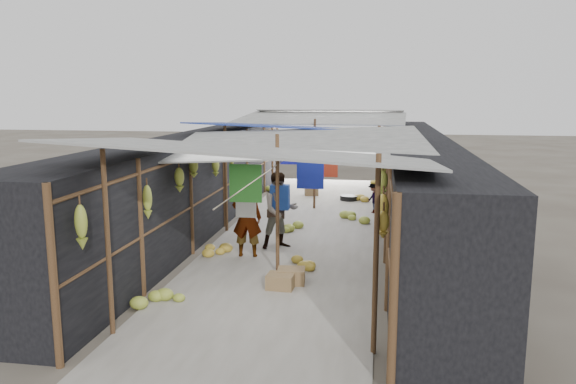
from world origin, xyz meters
The scene contains 14 objects.
ground centered at (0.00, 0.00, 0.00)m, with size 80.00×80.00×0.00m, color #6B6356.
aisle_slab centered at (0.00, 6.50, 0.01)m, with size 3.60×16.00×0.02m, color #9E998E.
stall_left centered at (-2.70, 6.50, 1.15)m, with size 1.40×15.00×2.30m, color black.
stall_right centered at (2.70, 6.50, 1.15)m, with size 1.40×15.00×2.30m, color black.
crate_near centered at (0.20, 2.17, 0.14)m, with size 0.46×0.36×0.27m, color olive.
crate_mid centered at (0.34, 2.46, 0.14)m, with size 0.47×0.38×0.28m, color olive.
crate_back centered at (-0.33, 11.08, 0.14)m, with size 0.43×0.35×0.27m, color olive.
black_basin centered at (0.93, 10.42, 0.08)m, with size 0.56×0.56×0.17m, color black.
vendor_elderly centered at (-0.81, 3.97, 0.82)m, with size 0.60×0.39×1.65m, color white.
shopper_blue centered at (-0.26, 4.74, 0.83)m, with size 0.81×0.63×1.66m, color #1E4C96.
vendor_seated centered at (1.70, 8.64, 0.44)m, with size 0.56×0.32×0.87m, color #524C47.
market_canopy centered at (0.03, 6.82, 2.41)m, with size 5.62×15.20×2.77m.
hanging_bananas centered at (-0.02, 6.67, 1.68)m, with size 3.96×14.29×0.80m.
floor_bananas centered at (-0.33, 6.58, 0.15)m, with size 3.47×10.79×0.34m.
Camera 1 is at (1.79, -6.88, 3.33)m, focal length 35.00 mm.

